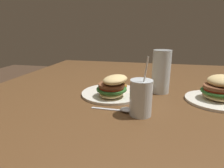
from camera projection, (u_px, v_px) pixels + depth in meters
name	position (u px, v px, depth m)	size (l,w,h in m)	color
dining_table	(128.00, 105.00, 0.88)	(1.53, 1.34, 0.76)	brown
meal_plate_near	(113.00, 89.00, 0.78)	(0.26, 0.26, 0.10)	silver
beer_glass	(161.00, 73.00, 0.82)	(0.08, 0.08, 0.19)	silver
juice_glass	(141.00, 99.00, 0.61)	(0.07, 0.07, 0.20)	silver
spoon	(125.00, 110.00, 0.64)	(0.04, 0.15, 0.01)	silver
meal_plate_far	(217.00, 92.00, 0.72)	(0.23, 0.23, 0.11)	silver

